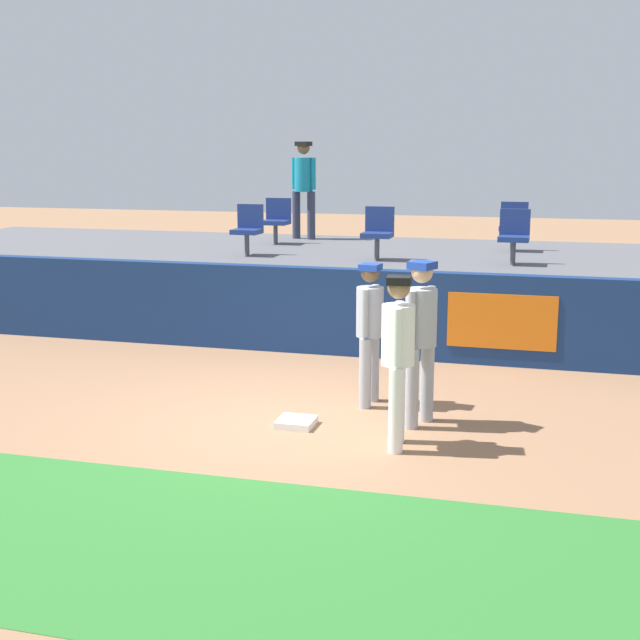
{
  "coord_description": "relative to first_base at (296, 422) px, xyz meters",
  "views": [
    {
      "loc": [
        2.89,
        -8.71,
        3.02
      ],
      "look_at": [
        0.22,
        1.04,
        1.0
      ],
      "focal_mm": 48.61,
      "sensor_mm": 36.0,
      "label": 1
    }
  ],
  "objects": [
    {
      "name": "spectator_hooded",
      "position": [
        -2.13,
        7.58,
        2.3
      ],
      "size": [
        0.51,
        0.43,
        1.88
      ],
      "rotation": [
        0.0,
        0.0,
        2.91
      ],
      "color": "#33384C",
      "rests_on": "bleacher_platform"
    },
    {
      "name": "seat_back_right",
      "position": [
        1.94,
        6.64,
        1.68
      ],
      "size": [
        0.47,
        0.44,
        0.84
      ],
      "color": "#4C4C51",
      "rests_on": "bleacher_platform"
    },
    {
      "name": "seat_front_center",
      "position": [
        -0.09,
        4.84,
        1.68
      ],
      "size": [
        0.47,
        0.44,
        0.84
      ],
      "color": "#4C4C51",
      "rests_on": "bleacher_platform"
    },
    {
      "name": "grass_foreground_strip",
      "position": [
        -0.22,
        -3.02,
        -0.04
      ],
      "size": [
        18.0,
        2.8,
        0.01
      ],
      "primitive_type": "cube",
      "color": "#2D722D",
      "rests_on": "ground_plane"
    },
    {
      "name": "field_wall",
      "position": [
        -0.21,
        3.4,
        0.6
      ],
      "size": [
        18.0,
        0.26,
        1.29
      ],
      "color": "navy",
      "rests_on": "ground_plane"
    },
    {
      "name": "bleacher_platform",
      "position": [
        -0.22,
        5.97,
        0.58
      ],
      "size": [
        18.0,
        4.8,
        1.25
      ],
      "primitive_type": "cube",
      "color": "#59595E",
      "rests_on": "ground_plane"
    },
    {
      "name": "first_base",
      "position": [
        0.0,
        0.0,
        0.0
      ],
      "size": [
        0.4,
        0.4,
        0.08
      ],
      "primitive_type": "cube",
      "color": "white",
      "rests_on": "ground_plane"
    },
    {
      "name": "player_runner_visitor",
      "position": [
        1.3,
        0.42,
        1.02
      ],
      "size": [
        0.45,
        0.48,
        1.82
      ],
      "rotation": [
        0.0,
        0.0,
        -1.96
      ],
      "color": "#9EA3AD",
      "rests_on": "ground_plane"
    },
    {
      "name": "ground_plane",
      "position": [
        -0.22,
        -0.04,
        -0.04
      ],
      "size": [
        60.0,
        60.0,
        0.0
      ],
      "primitive_type": "plane",
      "color": "#936B4C"
    },
    {
      "name": "seat_back_left",
      "position": [
        -2.38,
        6.64,
        1.68
      ],
      "size": [
        0.48,
        0.44,
        0.84
      ],
      "color": "#4C4C51",
      "rests_on": "bleacher_platform"
    },
    {
      "name": "seat_front_left",
      "position": [
        -2.29,
        4.84,
        1.68
      ],
      "size": [
        0.44,
        0.44,
        0.84
      ],
      "color": "#4C4C51",
      "rests_on": "bleacher_platform"
    },
    {
      "name": "seat_front_right",
      "position": [
        2.04,
        4.84,
        1.68
      ],
      "size": [
        0.46,
        0.44,
        0.84
      ],
      "color": "#4C4C51",
      "rests_on": "bleacher_platform"
    },
    {
      "name": "player_coach_visitor",
      "position": [
        0.6,
        1.02,
        0.94
      ],
      "size": [
        0.36,
        0.47,
        1.69
      ],
      "rotation": [
        0.0,
        0.0,
        -1.69
      ],
      "color": "#9EA3AD",
      "rests_on": "ground_plane"
    },
    {
      "name": "player_fielder_home",
      "position": [
        1.19,
        -0.37,
        0.98
      ],
      "size": [
        0.37,
        0.57,
        1.77
      ],
      "rotation": [
        0.0,
        0.0,
        -1.45
      ],
      "color": "white",
      "rests_on": "ground_plane"
    }
  ]
}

